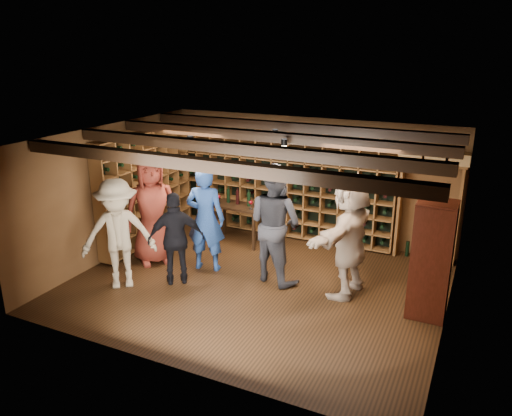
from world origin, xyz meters
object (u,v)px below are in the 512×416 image
at_px(display_cabinet, 431,262).
at_px(guest_khaki, 118,234).
at_px(man_grey_suit, 275,223).
at_px(guest_red_floral, 152,210).
at_px(guest_beige, 349,235).
at_px(man_blue_shirt, 206,219).
at_px(tasting_table, 238,209).
at_px(guest_woman_black, 176,239).

bearing_deg(display_cabinet, guest_khaki, -165.88).
height_order(display_cabinet, man_grey_suit, man_grey_suit).
distance_m(man_grey_suit, guest_red_floral, 2.33).
bearing_deg(guest_beige, man_blue_shirt, -77.43).
distance_m(man_grey_suit, guest_beige, 1.26).
distance_m(man_blue_shirt, tasting_table, 1.38).
height_order(man_blue_shirt, guest_red_floral, guest_red_floral).
distance_m(guest_woman_black, tasting_table, 2.06).
bearing_deg(tasting_table, man_blue_shirt, -82.84).
distance_m(man_blue_shirt, guest_khaki, 1.52).
relative_size(guest_red_floral, tasting_table, 1.84).
relative_size(man_grey_suit, tasting_table, 1.86).
bearing_deg(guest_red_floral, display_cabinet, -45.99).
xyz_separation_m(display_cabinet, guest_beige, (-1.27, 0.18, 0.16)).
xyz_separation_m(man_blue_shirt, guest_khaki, (-0.94, -1.20, -0.02)).
relative_size(man_grey_suit, guest_khaki, 1.10).
xyz_separation_m(guest_khaki, tasting_table, (0.87, 2.56, -0.21)).
xyz_separation_m(display_cabinet, man_grey_suit, (-2.53, 0.14, 0.17)).
relative_size(guest_red_floral, guest_khaki, 1.09).
bearing_deg(guest_khaki, man_grey_suit, -7.99).
bearing_deg(guest_beige, display_cabinet, 90.85).
xyz_separation_m(man_grey_suit, guest_woman_black, (-1.43, -0.83, -0.23)).
height_order(guest_khaki, guest_beige, guest_beige).
height_order(guest_red_floral, guest_beige, guest_beige).
bearing_deg(guest_red_floral, guest_khaki, -131.91).
bearing_deg(tasting_table, guest_woman_black, -88.08).
bearing_deg(guest_woman_black, guest_red_floral, -69.17).
distance_m(display_cabinet, guest_woman_black, 4.02).
xyz_separation_m(man_blue_shirt, guest_woman_black, (-0.16, -0.70, -0.15)).
bearing_deg(tasting_table, man_grey_suit, -38.09).
bearing_deg(display_cabinet, tasting_table, 160.51).
relative_size(man_blue_shirt, guest_beige, 0.94).
height_order(display_cabinet, guest_red_floral, guest_red_floral).
distance_m(guest_khaki, guest_beige, 3.73).
height_order(man_blue_shirt, man_grey_suit, man_grey_suit).
xyz_separation_m(man_blue_shirt, guest_beige, (2.53, 0.17, 0.06)).
distance_m(guest_red_floral, guest_beige, 3.58).
height_order(guest_woman_black, guest_khaki, guest_khaki).
height_order(guest_red_floral, tasting_table, guest_red_floral).
height_order(guest_beige, tasting_table, guest_beige).
bearing_deg(man_blue_shirt, guest_woman_black, 64.76).
relative_size(guest_red_floral, guest_woman_black, 1.27).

